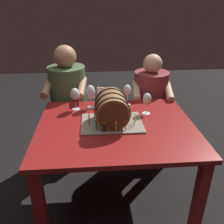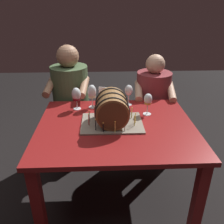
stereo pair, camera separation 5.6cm
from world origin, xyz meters
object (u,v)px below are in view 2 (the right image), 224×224
menu_card (105,96)px  person_seated_left (72,106)px  wine_glass_red (76,95)px  wine_glass_amber (148,100)px  dining_table (116,137)px  wine_glass_white (92,92)px  person_seated_right (152,110)px  wine_glass_empty (129,91)px  barrel_cake (112,110)px

menu_card → person_seated_left: bearing=156.3°
wine_glass_red → wine_glass_amber: bearing=-12.3°
person_seated_left → dining_table: bearing=-58.7°
wine_glass_white → menu_card: size_ratio=1.31×
wine_glass_white → person_seated_right: size_ratio=0.19×
wine_glass_red → wine_glass_empty: bearing=8.8°
wine_glass_white → person_seated_left: 0.53m
barrel_cake → wine_glass_red: size_ratio=2.39×
person_seated_left → wine_glass_white: bearing=-57.1°
person_seated_right → person_seated_left: bearing=180.0°
menu_card → person_seated_left: size_ratio=0.13×
wine_glass_empty → menu_card: wine_glass_empty is taller
wine_glass_empty → wine_glass_white: wine_glass_white is taller
dining_table → wine_glass_amber: 0.40m
barrel_cake → wine_glass_white: size_ratio=2.23×
wine_glass_amber → person_seated_left: person_seated_left is taller
wine_glass_red → person_seated_right: bearing=27.7°
dining_table → person_seated_left: 0.82m
wine_glass_empty → person_seated_left: person_seated_left is taller
dining_table → person_seated_left: (-0.43, 0.70, -0.04)m
wine_glass_red → dining_table: bearing=-43.6°
wine_glass_amber → dining_table: bearing=-146.3°
wine_glass_red → wine_glass_empty: wine_glass_red is taller
wine_glass_empty → person_seated_right: size_ratio=0.17×
barrel_cake → wine_glass_white: bearing=117.3°
wine_glass_amber → person_seated_right: person_seated_right is taller
wine_glass_white → menu_card: (0.11, 0.07, -0.06)m
wine_glass_empty → wine_glass_amber: wine_glass_empty is taller
dining_table → barrel_cake: (-0.03, 0.03, 0.23)m
barrel_cake → person_seated_right: (0.46, 0.68, -0.33)m
wine_glass_white → person_seated_left: (-0.24, 0.37, -0.29)m
barrel_cake → person_seated_right: person_seated_right is taller
wine_glass_amber → person_seated_right: 0.64m
dining_table → person_seated_left: bearing=121.3°
dining_table → wine_glass_amber: bearing=33.7°
dining_table → wine_glass_red: (-0.32, 0.31, 0.24)m
wine_glass_red → menu_card: size_ratio=1.22×
wine_glass_red → wine_glass_white: wine_glass_white is taller
barrel_cake → wine_glass_amber: bearing=27.2°
wine_glass_red → menu_card: 0.27m
wine_glass_empty → person_seated_left: size_ratio=0.16×
wine_glass_red → wine_glass_empty: size_ratio=1.03×
dining_table → wine_glass_empty: (0.13, 0.38, 0.25)m
barrel_cake → wine_glass_white: (-0.16, 0.31, 0.02)m
wine_glass_red → menu_card: bearing=22.1°
wine_glass_white → menu_card: wine_glass_white is taller
wine_glass_red → wine_glass_amber: 0.61m
barrel_cake → menu_card: bearing=97.2°
wine_glass_white → person_seated_right: 0.80m
person_seated_left → person_seated_right: bearing=-0.0°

